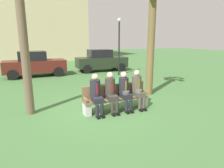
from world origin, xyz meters
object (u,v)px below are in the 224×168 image
object	(u,v)px
park_bench	(116,98)
seated_man_leftmost	(96,92)
seated_man_centerright	(125,89)
parked_car_near	(34,64)
street_lamp	(119,41)
palm_tree_short	(153,6)
seated_man_centerleft	(111,90)
seated_man_rightmost	(138,87)
building_backdrop	(22,3)
shrub_near_bench	(116,83)
parked_car_far	(101,60)

from	to	relation	value
park_bench	seated_man_leftmost	xyz separation A→B (m)	(-0.77, -0.13, 0.31)
seated_man_centerright	parked_car_near	bearing A→B (deg)	107.77
street_lamp	palm_tree_short	bearing A→B (deg)	-99.79
seated_man_centerleft	seated_man_centerright	size ratio (longest dim) A/B	1.02
seated_man_rightmost	building_backdrop	size ratio (longest dim) A/B	0.09
seated_man_rightmost	seated_man_centerright	bearing A→B (deg)	-179.74
park_bench	street_lamp	size ratio (longest dim) A/B	0.62
park_bench	palm_tree_short	bearing A→B (deg)	28.53
seated_man_centerleft	parked_car_near	world-z (taller)	parked_car_near
palm_tree_short	shrub_near_bench	distance (m)	3.90
seated_man_centerright	building_backdrop	xyz separation A→B (m)	(-3.03, 21.63, 6.02)
parked_car_near	seated_man_rightmost	bearing A→B (deg)	-68.94
park_bench	building_backdrop	world-z (taller)	building_backdrop
shrub_near_bench	street_lamp	distance (m)	4.30
palm_tree_short	street_lamp	distance (m)	5.19
seated_man_centerleft	shrub_near_bench	distance (m)	3.31
seated_man_centerright	seated_man_rightmost	distance (m)	0.52
seated_man_rightmost	parked_car_near	bearing A→B (deg)	111.06
seated_man_centerright	parked_car_near	xyz separation A→B (m)	(-2.58, 8.06, 0.10)
building_backdrop	parked_car_far	bearing A→B (deg)	-68.06
seated_man_centerleft	parked_car_far	xyz separation A→B (m)	(2.80, 8.41, 0.08)
palm_tree_short	building_backdrop	bearing A→B (deg)	103.75
seated_man_leftmost	building_backdrop	world-z (taller)	building_backdrop
seated_man_centerright	seated_man_centerleft	bearing A→B (deg)	179.14
parked_car_near	street_lamp	xyz separation A→B (m)	(5.37, -1.81, 1.47)
seated_man_centerleft	seated_man_rightmost	bearing A→B (deg)	-0.30
seated_man_leftmost	street_lamp	bearing A→B (deg)	58.51
palm_tree_short	building_backdrop	distance (m)	21.11
seated_man_centerleft	palm_tree_short	size ratio (longest dim) A/B	0.26
park_bench	seated_man_rightmost	distance (m)	0.86
seated_man_rightmost	shrub_near_bench	bearing A→B (deg)	79.82
seated_man_rightmost	palm_tree_short	distance (m)	3.57
seated_man_centerright	building_backdrop	size ratio (longest dim) A/B	0.09
building_backdrop	parked_car_near	bearing A→B (deg)	-88.12
park_bench	seated_man_leftmost	size ratio (longest dim) A/B	1.75
seated_man_centerright	building_backdrop	distance (m)	22.66
parked_car_near	parked_car_far	world-z (taller)	same
parked_car_near	parked_car_far	xyz separation A→B (m)	(4.88, 0.36, 0.00)
parked_car_near	building_backdrop	xyz separation A→B (m)	(-0.44, 13.57, 5.93)
seated_man_leftmost	shrub_near_bench	distance (m)	3.59
seated_man_centerleft	street_lamp	bearing A→B (deg)	62.15
seated_man_leftmost	palm_tree_short	xyz separation A→B (m)	(2.98, 1.33, 3.00)
seated_man_leftmost	parked_car_near	bearing A→B (deg)	100.86
seated_man_centerright	seated_man_rightmost	world-z (taller)	seated_man_rightmost
seated_man_leftmost	building_backdrop	bearing A→B (deg)	95.26
parked_car_near	street_lamp	bearing A→B (deg)	-18.64
park_bench	seated_man_centerright	bearing A→B (deg)	-25.91
palm_tree_short	parked_car_far	bearing A→B (deg)	87.15
seated_man_leftmost	parked_car_far	world-z (taller)	parked_car_far
street_lamp	park_bench	bearing A→B (deg)	-116.56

